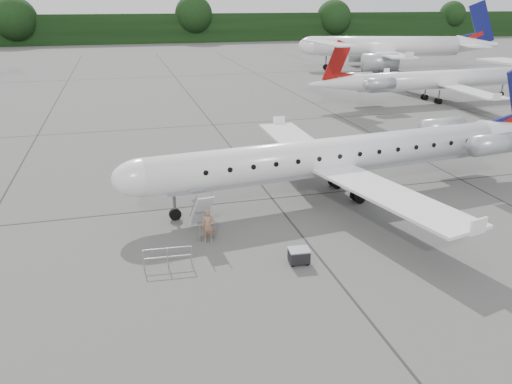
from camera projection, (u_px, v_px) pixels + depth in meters
name	position (u px, v px, depth m)	size (l,w,h in m)	color
ground	(365.00, 238.00, 26.24)	(320.00, 320.00, 0.00)	#575754
treeline	(158.00, 28.00, 141.91)	(260.00, 4.00, 8.00)	black
main_regional_jet	(334.00, 138.00, 30.40)	(29.88, 21.51, 7.66)	white
airstair	(202.00, 212.00, 26.42)	(0.85, 2.09, 2.40)	white
passenger	(208.00, 226.00, 25.48)	(0.66, 0.43, 1.81)	#8A634B
safety_railing	(168.00, 258.00, 23.18)	(2.20, 0.08, 1.00)	gray
baggage_cart	(299.00, 256.00, 23.57)	(0.93, 0.76, 0.81)	black
bg_narrowbody	(385.00, 36.00, 86.50)	(32.06, 23.09, 11.51)	white
bg_regional_right	(442.00, 70.00, 60.10)	(28.56, 20.57, 7.49)	white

